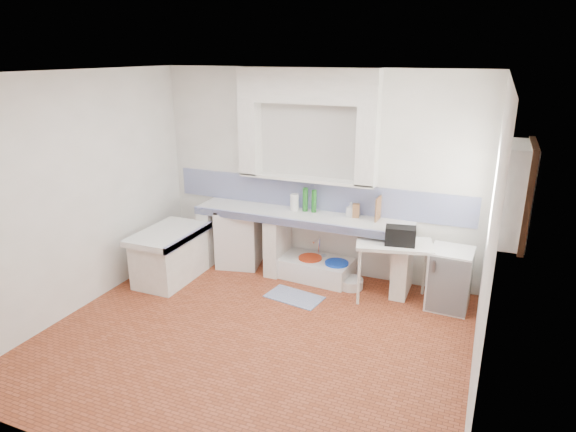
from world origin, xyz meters
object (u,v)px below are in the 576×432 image
at_px(fridge, 450,279).
at_px(sink, 314,269).
at_px(side_table, 392,271).
at_px(stove, 239,237).

bearing_deg(fridge, sink, 177.35).
bearing_deg(side_table, fridge, -7.60).
xyz_separation_m(side_table, fridge, (0.68, 0.06, -0.01)).
height_order(sink, side_table, side_table).
bearing_deg(sink, side_table, -6.94).
relative_size(stove, fridge, 1.11).
distance_m(sink, fridge, 1.82).
bearing_deg(stove, side_table, -18.68).
xyz_separation_m(stove, fridge, (2.96, -0.18, -0.04)).
distance_m(sink, side_table, 1.17).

